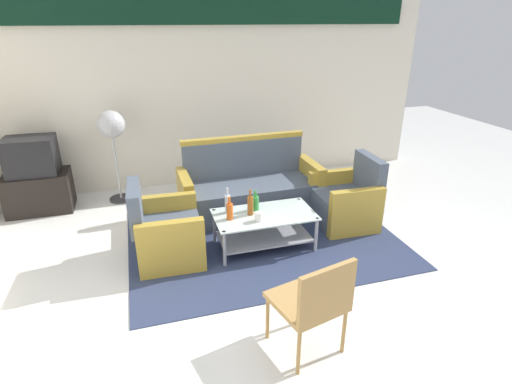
% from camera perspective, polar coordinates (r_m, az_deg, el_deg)
% --- Properties ---
extents(ground_plane, '(14.00, 14.00, 0.00)m').
position_cam_1_polar(ground_plane, '(4.02, 4.64, -13.13)').
color(ground_plane, white).
extents(wall_back, '(6.52, 0.19, 2.80)m').
position_cam_1_polar(wall_back, '(6.24, -5.32, 14.82)').
color(wall_back, silver).
rests_on(wall_back, ground).
extents(rug, '(3.03, 2.28, 0.01)m').
position_cam_1_polar(rug, '(4.79, 0.99, -6.49)').
color(rug, '#2D3856').
rests_on(rug, ground).
extents(couch, '(1.82, 0.78, 0.96)m').
position_cam_1_polar(couch, '(5.30, -0.91, 0.32)').
color(couch, '#4C5666').
rests_on(couch, rug).
extents(armchair_left, '(0.72, 0.78, 0.85)m').
position_cam_1_polar(armchair_left, '(4.40, -12.51, -5.77)').
color(armchair_left, '#4C5666').
rests_on(armchair_left, rug).
extents(armchair_right, '(0.72, 0.78, 0.85)m').
position_cam_1_polar(armchair_right, '(5.14, 12.54, -1.39)').
color(armchair_right, '#4C5666').
rests_on(armchair_right, rug).
extents(coffee_table, '(1.10, 0.60, 0.40)m').
position_cam_1_polar(coffee_table, '(4.51, 1.17, -4.68)').
color(coffee_table, silver).
rests_on(coffee_table, rug).
extents(bottle_clear, '(0.06, 0.06, 0.29)m').
position_cam_1_polar(bottle_clear, '(4.44, -4.00, -1.59)').
color(bottle_clear, silver).
rests_on(bottle_clear, coffee_table).
extents(bottle_brown, '(0.07, 0.07, 0.29)m').
position_cam_1_polar(bottle_brown, '(4.38, -0.80, -1.85)').
color(bottle_brown, brown).
rests_on(bottle_brown, coffee_table).
extents(bottle_green, '(0.08, 0.08, 0.23)m').
position_cam_1_polar(bottle_green, '(4.50, -0.09, -1.52)').
color(bottle_green, '#2D8C38').
rests_on(bottle_green, coffee_table).
extents(bottle_orange, '(0.07, 0.07, 0.25)m').
position_cam_1_polar(bottle_orange, '(4.30, -3.71, -2.66)').
color(bottle_orange, '#D85919').
rests_on(bottle_orange, coffee_table).
extents(cup, '(0.08, 0.08, 0.10)m').
position_cam_1_polar(cup, '(4.27, 0.35, -3.47)').
color(cup, silver).
rests_on(cup, coffee_table).
extents(tv_stand, '(0.80, 0.50, 0.52)m').
position_cam_1_polar(tv_stand, '(6.09, -28.10, -0.01)').
color(tv_stand, black).
rests_on(tv_stand, ground).
extents(television, '(0.61, 0.46, 0.48)m').
position_cam_1_polar(television, '(5.94, -28.99, 4.44)').
color(television, black).
rests_on(television, tv_stand).
extents(pedestal_fan, '(0.36, 0.36, 1.27)m').
position_cam_1_polar(pedestal_fan, '(5.77, -19.58, 8.21)').
color(pedestal_fan, '#2D2D33').
rests_on(pedestal_fan, ground).
extents(wicker_chair, '(0.58, 0.58, 0.84)m').
position_cam_1_polar(wicker_chair, '(3.09, 8.18, -14.72)').
color(wicker_chair, '#AD844C').
rests_on(wicker_chair, ground).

